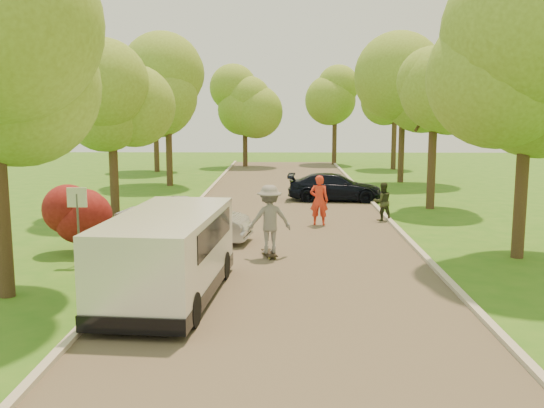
# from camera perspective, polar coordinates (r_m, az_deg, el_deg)

# --- Properties ---
(ground) EXTENTS (100.00, 100.00, 0.00)m
(ground) POSITION_cam_1_polar(r_m,az_deg,el_deg) (13.19, 1.41, -10.14)
(ground) COLOR #2F6A19
(ground) RESTS_ON ground
(road) EXTENTS (8.00, 60.00, 0.01)m
(road) POSITION_cam_1_polar(r_m,az_deg,el_deg) (20.92, 1.28, -3.00)
(road) COLOR #4C4438
(road) RESTS_ON ground
(curb_left) EXTENTS (0.18, 60.00, 0.12)m
(curb_left) POSITION_cam_1_polar(r_m,az_deg,el_deg) (21.28, -9.71, -2.77)
(curb_left) COLOR #B2AD9E
(curb_left) RESTS_ON ground
(curb_right) EXTENTS (0.18, 60.00, 0.12)m
(curb_right) POSITION_cam_1_polar(r_m,az_deg,el_deg) (21.32, 12.24, -2.83)
(curb_right) COLOR #B2AD9E
(curb_right) RESTS_ON ground
(street_sign) EXTENTS (0.55, 0.06, 2.17)m
(street_sign) POSITION_cam_1_polar(r_m,az_deg,el_deg) (17.65, -17.84, -0.48)
(street_sign) COLOR #59595E
(street_sign) RESTS_ON ground
(red_shrub) EXTENTS (1.70, 1.70, 1.95)m
(red_shrub) POSITION_cam_1_polar(r_m,az_deg,el_deg) (19.28, -17.75, -1.12)
(red_shrub) COLOR #382619
(red_shrub) RESTS_ON ground
(tree_l_mida) EXTENTS (4.71, 4.60, 7.39)m
(tree_l_mida) POSITION_cam_1_polar(r_m,az_deg,el_deg) (14.86, -24.14, 11.49)
(tree_l_mida) COLOR #382619
(tree_l_mida) RESTS_ON ground
(tree_l_midb) EXTENTS (4.30, 4.20, 6.62)m
(tree_l_midb) POSITION_cam_1_polar(r_m,az_deg,el_deg) (25.39, -14.50, 9.21)
(tree_l_midb) COLOR #382619
(tree_l_midb) RESTS_ON ground
(tree_l_far) EXTENTS (4.92, 4.80, 7.79)m
(tree_l_far) POSITION_cam_1_polar(r_m,az_deg,el_deg) (35.07, -9.46, 10.62)
(tree_l_far) COLOR #382619
(tree_l_far) RESTS_ON ground
(tree_r_mida) EXTENTS (5.13, 5.00, 7.95)m
(tree_r_mida) POSITION_cam_1_polar(r_m,az_deg,el_deg) (18.91, 23.67, 11.89)
(tree_r_mida) COLOR #382619
(tree_r_mida) RESTS_ON ground
(tree_r_midb) EXTENTS (4.51, 4.40, 7.01)m
(tree_r_midb) POSITION_cam_1_polar(r_m,az_deg,el_deg) (27.32, 15.44, 9.74)
(tree_r_midb) COLOR #382619
(tree_r_midb) RESTS_ON ground
(tree_r_far) EXTENTS (5.33, 5.20, 8.34)m
(tree_r_far) POSITION_cam_1_polar(r_m,az_deg,el_deg) (37.24, 12.62, 10.98)
(tree_r_far) COLOR #382619
(tree_r_far) RESTS_ON ground
(tree_bg_a) EXTENTS (5.12, 5.00, 7.72)m
(tree_bg_a) POSITION_cam_1_polar(r_m,az_deg,el_deg) (43.37, -10.67, 10.02)
(tree_bg_a) COLOR #382619
(tree_bg_a) RESTS_ON ground
(tree_bg_b) EXTENTS (5.12, 5.00, 7.95)m
(tree_bg_b) POSITION_cam_1_polar(r_m,az_deg,el_deg) (45.27, 11.82, 10.21)
(tree_bg_b) COLOR #382619
(tree_bg_b) RESTS_ON ground
(tree_bg_c) EXTENTS (4.92, 4.80, 7.33)m
(tree_bg_c) POSITION_cam_1_polar(r_m,az_deg,el_deg) (46.56, -2.31, 9.70)
(tree_bg_c) COLOR #382619
(tree_bg_c) RESTS_ON ground
(tree_bg_d) EXTENTS (5.12, 5.00, 7.72)m
(tree_bg_d) POSITION_cam_1_polar(r_m,az_deg,el_deg) (48.68, 6.22, 9.96)
(tree_bg_d) COLOR #382619
(tree_bg_d) RESTS_ON ground
(minivan) EXTENTS (2.53, 5.51, 2.00)m
(minivan) POSITION_cam_1_polar(r_m,az_deg,el_deg) (14.00, -9.71, -4.66)
(minivan) COLOR silver
(minivan) RESTS_ON ground
(silver_sedan) EXTENTS (4.46, 2.07, 1.42)m
(silver_sedan) POSITION_cam_1_polar(r_m,az_deg,el_deg) (20.03, -8.19, -1.57)
(silver_sedan) COLOR #ABAAAF
(silver_sedan) RESTS_ON ground
(dark_sedan) EXTENTS (4.64, 2.16, 1.31)m
(dark_sedan) POSITION_cam_1_polar(r_m,az_deg,el_deg) (29.07, 5.96, 1.59)
(dark_sedan) COLOR black
(dark_sedan) RESTS_ON ground
(longboard) EXTENTS (0.53, 1.07, 0.12)m
(longboard) POSITION_cam_1_polar(r_m,az_deg,el_deg) (17.93, -0.25, -4.65)
(longboard) COLOR black
(longboard) RESTS_ON ground
(skateboarder) EXTENTS (1.44, 1.04, 2.01)m
(skateboarder) POSITION_cam_1_polar(r_m,az_deg,el_deg) (17.72, -0.25, -1.43)
(skateboarder) COLOR slate
(skateboarder) RESTS_ON longboard
(person_striped) EXTENTS (0.76, 0.56, 1.90)m
(person_striped) POSITION_cam_1_polar(r_m,az_deg,el_deg) (22.72, 4.45, 0.34)
(person_striped) COLOR red
(person_striped) RESTS_ON ground
(person_olive) EXTENTS (0.83, 0.70, 1.51)m
(person_olive) POSITION_cam_1_polar(r_m,az_deg,el_deg) (24.01, 10.36, 0.22)
(person_olive) COLOR #2C331E
(person_olive) RESTS_ON ground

